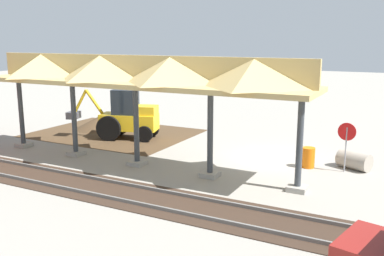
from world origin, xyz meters
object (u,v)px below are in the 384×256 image
Objects in this scene: backhoe at (127,117)px; traffic_barrel at (308,158)px; concrete_pipe at (354,160)px; stop_sign at (347,137)px.

backhoe is 5.94× the size of traffic_barrel.
backhoe is 3.41× the size of concrete_pipe.
backhoe is 12.31m from concrete_pipe.
backhoe is at bearing -3.95° from stop_sign.
backhoe is at bearing -1.02° from concrete_pipe.
traffic_barrel reaches higher than concrete_pipe.
stop_sign reaches higher than concrete_pipe.
stop_sign is at bearing 63.63° from concrete_pipe.
concrete_pipe is at bearing -116.37° from stop_sign.
stop_sign reaches higher than traffic_barrel.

